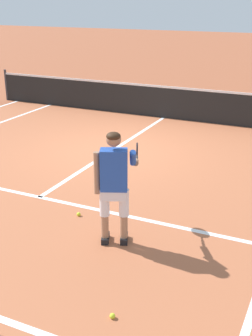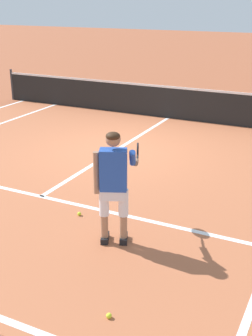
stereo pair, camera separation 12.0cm
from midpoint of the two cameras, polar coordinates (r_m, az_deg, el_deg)
ground_plane at (r=10.73m, az=-0.85°, el=2.33°), size 80.00×80.00×0.00m
court_inner_surface at (r=9.68m, az=-4.31°, el=0.17°), size 10.98×9.73×0.00m
line_service at (r=8.35m, az=-10.35°, el=-3.59°), size 8.23×0.10×0.01m
line_centre_service at (r=10.89m, az=-0.41°, el=2.63°), size 0.10×6.40×0.01m
tennis_net at (r=13.59m, az=5.73°, el=8.40°), size 11.96×0.08×1.07m
tennis_player at (r=6.35m, az=-0.98°, el=-1.58°), size 0.57×1.23×1.71m
tennis_ball_near_feet at (r=5.35m, az=-1.51°, el=-18.31°), size 0.07×0.07×0.07m
tennis_ball_by_baseline at (r=7.55m, az=-5.51°, el=-5.84°), size 0.07×0.07×0.07m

